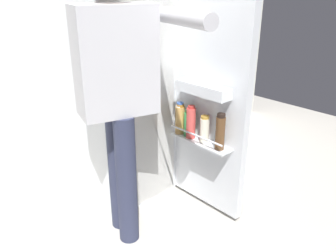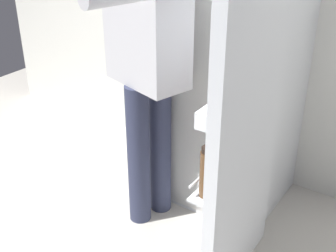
# 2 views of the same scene
# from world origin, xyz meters

# --- Properties ---
(ground_plane) EXTENTS (5.61, 5.61, 0.00)m
(ground_plane) POSITION_xyz_m (0.00, 0.00, 0.00)
(ground_plane) COLOR #B7B2A8
(refrigerator) EXTENTS (0.65, 1.18, 1.76)m
(refrigerator) POSITION_xyz_m (0.03, 0.49, 0.88)
(refrigerator) COLOR silver
(refrigerator) RESTS_ON ground_plane
(person) EXTENTS (0.54, 0.78, 1.62)m
(person) POSITION_xyz_m (-0.28, 0.11, 0.97)
(person) COLOR #2D334C
(person) RESTS_ON ground_plane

